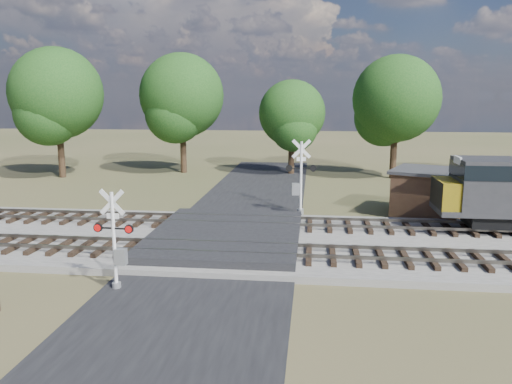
# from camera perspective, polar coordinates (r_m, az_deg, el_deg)

# --- Properties ---
(ground) EXTENTS (160.00, 160.00, 0.00)m
(ground) POSITION_cam_1_polar(r_m,az_deg,el_deg) (23.78, -3.64, -6.18)
(ground) COLOR #3F4625
(ground) RESTS_ON ground
(ballast_bed) EXTENTS (140.00, 10.00, 0.30)m
(ballast_bed) POSITION_cam_1_polar(r_m,az_deg,el_deg) (24.59, 20.32, -5.92)
(ballast_bed) COLOR gray
(ballast_bed) RESTS_ON ground
(road) EXTENTS (7.00, 60.00, 0.08)m
(road) POSITION_cam_1_polar(r_m,az_deg,el_deg) (23.77, -3.64, -6.09)
(road) COLOR black
(road) RESTS_ON ground
(crossing_panel) EXTENTS (7.00, 9.00, 0.62)m
(crossing_panel) POSITION_cam_1_polar(r_m,az_deg,el_deg) (24.16, -3.44, -5.12)
(crossing_panel) COLOR #262628
(crossing_panel) RESTS_ON ground
(track_near) EXTENTS (140.00, 2.60, 0.33)m
(track_near) POSITION_cam_1_polar(r_m,az_deg,el_deg) (21.42, 3.71, -6.97)
(track_near) COLOR black
(track_near) RESTS_ON ballast_bed
(track_far) EXTENTS (140.00, 2.60, 0.33)m
(track_far) POSITION_cam_1_polar(r_m,az_deg,el_deg) (26.22, 4.26, -3.63)
(track_far) COLOR black
(track_far) RESTS_ON ballast_bed
(crossing_signal_near) EXTENTS (1.51, 0.33, 3.76)m
(crossing_signal_near) POSITION_cam_1_polar(r_m,az_deg,el_deg) (18.79, -15.65, -6.27)
(crossing_signal_near) COLOR silver
(crossing_signal_near) RESTS_ON ground
(crossing_signal_far) EXTENTS (1.82, 0.40, 4.51)m
(crossing_signal_far) POSITION_cam_1_polar(r_m,az_deg,el_deg) (29.72, 4.97, 0.98)
(crossing_signal_far) COLOR silver
(crossing_signal_far) RESTS_ON ground
(equipment_shed) EXTENTS (5.32, 5.32, 2.76)m
(equipment_shed) POSITION_cam_1_polar(r_m,az_deg,el_deg) (31.16, 19.16, -0.02)
(equipment_shed) COLOR #4D3121
(equipment_shed) RESTS_ON ground
(treeline) EXTENTS (80.64, 11.57, 11.08)m
(treeline) POSITION_cam_1_polar(r_m,az_deg,el_deg) (42.61, 11.36, 10.24)
(treeline) COLOR black
(treeline) RESTS_ON ground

